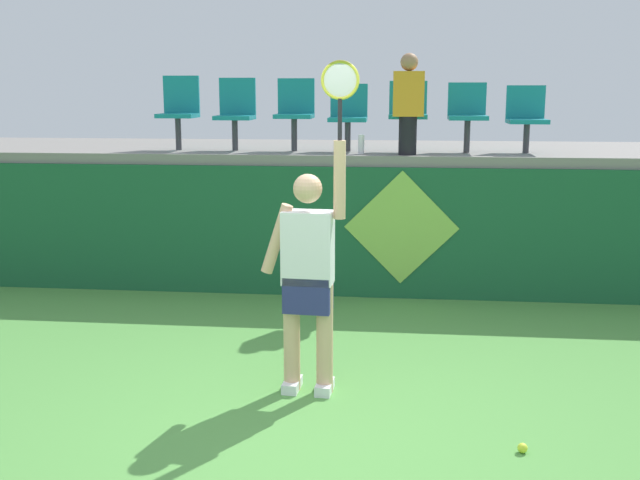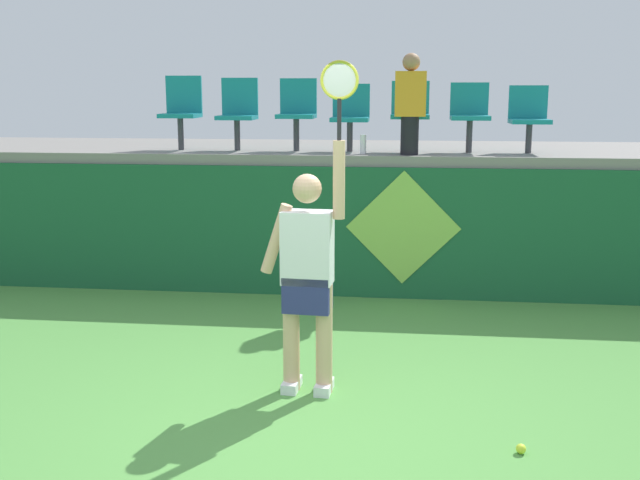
% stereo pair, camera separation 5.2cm
% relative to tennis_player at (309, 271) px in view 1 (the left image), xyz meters
% --- Properties ---
extents(ground_plane, '(40.00, 40.00, 0.00)m').
position_rel_tennis_player_xyz_m(ground_plane, '(0.07, -0.76, -0.96)').
color(ground_plane, '#519342').
extents(court_back_wall, '(11.45, 0.20, 1.48)m').
position_rel_tennis_player_xyz_m(court_back_wall, '(0.07, 2.84, -0.23)').
color(court_back_wall, '#195633').
rests_on(court_back_wall, ground_plane).
extents(spectator_platform, '(11.45, 2.57, 0.12)m').
position_rel_tennis_player_xyz_m(spectator_platform, '(0.07, 4.08, 0.57)').
color(spectator_platform, gray).
rests_on(spectator_platform, court_back_wall).
extents(tennis_player, '(0.75, 0.29, 2.53)m').
position_rel_tennis_player_xyz_m(tennis_player, '(0.00, 0.00, 0.00)').
color(tennis_player, white).
rests_on(tennis_player, ground_plane).
extents(tennis_ball, '(0.07, 0.07, 0.07)m').
position_rel_tennis_player_xyz_m(tennis_ball, '(1.51, -0.88, -0.93)').
color(tennis_ball, '#D1E533').
rests_on(tennis_ball, ground_plane).
extents(water_bottle, '(0.07, 0.07, 0.22)m').
position_rel_tennis_player_xyz_m(water_bottle, '(0.23, 3.04, 0.74)').
color(water_bottle, white).
rests_on(water_bottle, spectator_platform).
extents(stadium_chair_0, '(0.44, 0.42, 0.88)m').
position_rel_tennis_player_xyz_m(stadium_chair_0, '(-1.98, 3.44, 1.12)').
color(stadium_chair_0, '#38383D').
rests_on(stadium_chair_0, spectator_platform).
extents(stadium_chair_1, '(0.44, 0.42, 0.85)m').
position_rel_tennis_player_xyz_m(stadium_chair_1, '(-1.29, 3.44, 1.10)').
color(stadium_chair_1, '#38383D').
rests_on(stadium_chair_1, spectator_platform).
extents(stadium_chair_2, '(0.44, 0.42, 0.85)m').
position_rel_tennis_player_xyz_m(stadium_chair_2, '(-0.58, 3.44, 1.11)').
color(stadium_chair_2, '#38383D').
rests_on(stadium_chair_2, spectator_platform).
extents(stadium_chair_3, '(0.44, 0.42, 0.78)m').
position_rel_tennis_player_xyz_m(stadium_chair_3, '(0.06, 3.44, 1.07)').
color(stadium_chair_3, '#38383D').
rests_on(stadium_chair_3, spectator_platform).
extents(stadium_chair_4, '(0.44, 0.42, 0.82)m').
position_rel_tennis_player_xyz_m(stadium_chair_4, '(0.75, 3.44, 1.10)').
color(stadium_chair_4, '#38383D').
rests_on(stadium_chair_4, spectator_platform).
extents(stadium_chair_5, '(0.44, 0.42, 0.80)m').
position_rel_tennis_player_xyz_m(stadium_chair_5, '(1.44, 3.44, 1.09)').
color(stadium_chair_5, '#38383D').
rests_on(stadium_chair_5, spectator_platform).
extents(stadium_chair_6, '(0.44, 0.42, 0.76)m').
position_rel_tennis_player_xyz_m(stadium_chair_6, '(2.11, 3.44, 1.06)').
color(stadium_chair_6, '#38383D').
rests_on(stadium_chair_6, spectator_platform).
extents(spectator_0, '(0.34, 0.20, 1.11)m').
position_rel_tennis_player_xyz_m(spectator_0, '(0.75, 3.00, 1.21)').
color(spectator_0, black).
rests_on(spectator_0, spectator_platform).
extents(wall_signage_mount, '(1.27, 0.01, 1.45)m').
position_rel_tennis_player_xyz_m(wall_signage_mount, '(0.70, 2.74, -0.96)').
color(wall_signage_mount, '#195633').
rests_on(wall_signage_mount, ground_plane).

